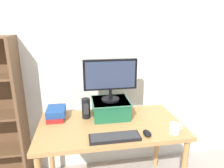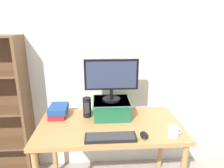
# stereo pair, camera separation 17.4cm
# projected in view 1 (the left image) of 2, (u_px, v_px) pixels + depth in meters

# --- Properties ---
(back_wall) EXTENTS (7.00, 0.08, 2.60)m
(back_wall) POSITION_uv_depth(u_px,v_px,m) (103.00, 56.00, 2.12)
(back_wall) COLOR silver
(back_wall) RESTS_ON ground_plane
(desk) EXTENTS (1.29, 0.70, 0.76)m
(desk) POSITION_uv_depth(u_px,v_px,m) (111.00, 132.00, 1.84)
(desk) COLOR #B7844C
(desk) RESTS_ON ground_plane
(riser_box) EXTENTS (0.36, 0.33, 0.17)m
(riser_box) POSITION_uv_depth(u_px,v_px,m) (110.00, 108.00, 1.94)
(riser_box) COLOR #1E6642
(riser_box) RESTS_ON desk
(computer_monitor) EXTENTS (0.50, 0.17, 0.40)m
(computer_monitor) POSITION_uv_depth(u_px,v_px,m) (110.00, 77.00, 1.85)
(computer_monitor) COLOR black
(computer_monitor) RESTS_ON riser_box
(keyboard) EXTENTS (0.40, 0.14, 0.02)m
(keyboard) POSITION_uv_depth(u_px,v_px,m) (115.00, 137.00, 1.57)
(keyboard) COLOR black
(keyboard) RESTS_ON desk
(computer_mouse) EXTENTS (0.06, 0.10, 0.04)m
(computer_mouse) POSITION_uv_depth(u_px,v_px,m) (147.00, 133.00, 1.62)
(computer_mouse) COLOR black
(computer_mouse) RESTS_ON desk
(book_stack) EXTENTS (0.17, 0.27, 0.10)m
(book_stack) POSITION_uv_depth(u_px,v_px,m) (56.00, 113.00, 1.92)
(book_stack) COLOR maroon
(book_stack) RESTS_ON desk
(coffee_mug) EXTENTS (0.11, 0.09, 0.08)m
(coffee_mug) POSITION_uv_depth(u_px,v_px,m) (175.00, 128.00, 1.65)
(coffee_mug) COLOR white
(coffee_mug) RESTS_ON desk
(desk_speaker) EXTENTS (0.08, 0.08, 0.19)m
(desk_speaker) POSITION_uv_depth(u_px,v_px,m) (86.00, 108.00, 1.90)
(desk_speaker) COLOR black
(desk_speaker) RESTS_ON desk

